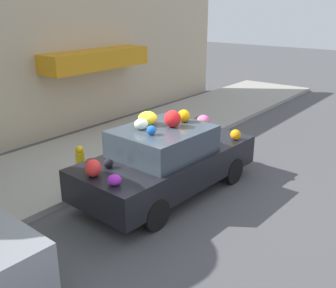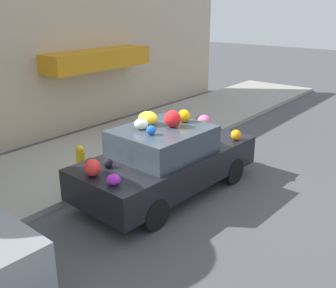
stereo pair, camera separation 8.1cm
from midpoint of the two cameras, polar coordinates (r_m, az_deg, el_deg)
ground_plane at (r=8.42m, az=-0.73°, el=-6.73°), size 60.00×60.00×0.00m
sidewalk_curb at (r=10.16m, az=-12.70°, el=-2.05°), size 24.00×3.20×0.13m
building_facade at (r=11.45m, az=-20.29°, el=11.70°), size 18.00×1.20×4.81m
fire_hydrant at (r=8.90m, az=-12.87°, el=-2.40°), size 0.20×0.20×0.70m
art_car at (r=8.07m, az=-0.37°, el=-2.08°), size 4.13×1.92×1.77m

